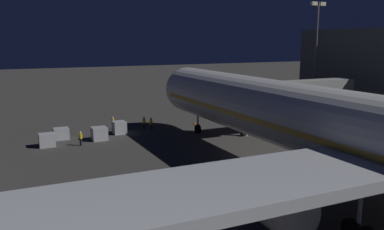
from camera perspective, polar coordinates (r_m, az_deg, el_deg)
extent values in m
plane|color=#383533|center=(42.57, 10.20, -6.78)|extent=(320.00, 320.00, 0.00)
cylinder|color=silver|center=(32.98, 21.95, -2.25)|extent=(6.06, 60.82, 6.06)
sphere|color=silver|center=(57.71, -0.72, 3.65)|extent=(5.94, 5.94, 5.94)
cube|color=gold|center=(33.08, 21.90, -3.02)|extent=(6.12, 58.39, 0.50)
cube|color=black|center=(55.95, 0.06, 4.53)|extent=(3.34, 1.40, 0.90)
cylinder|color=#B7BABF|center=(26.11, 11.49, -11.97)|extent=(2.99, 4.71, 2.99)
cylinder|color=black|center=(27.89, 8.56, -10.39)|extent=(2.54, 0.15, 2.54)
cylinder|color=#B7BABF|center=(55.11, 0.81, -0.30)|extent=(0.28, 0.28, 2.04)
cylinder|color=black|center=(55.43, 0.81, -1.95)|extent=(0.45, 1.20, 1.20)
cylinder|color=#B7BABF|center=(28.08, 22.34, -11.81)|extent=(0.28, 0.28, 2.04)
cylinder|color=black|center=(29.11, 21.14, -14.38)|extent=(0.45, 1.20, 1.20)
cube|color=#9E9E99|center=(58.44, 14.48, 3.40)|extent=(18.49, 2.60, 2.50)
cube|color=#9E9E99|center=(53.02, 6.76, 2.98)|extent=(3.20, 3.40, 3.00)
cube|color=black|center=(52.30, 5.46, 2.90)|extent=(0.70, 3.20, 2.70)
cylinder|color=#B7BABF|center=(54.11, 7.58, -0.61)|extent=(0.56, 0.56, 4.42)
cylinder|color=black|center=(54.82, 8.06, -2.51)|extent=(0.25, 0.60, 0.60)
cylinder|color=black|center=(54.18, 7.00, -2.64)|extent=(0.25, 0.60, 0.60)
cylinder|color=#59595E|center=(73.87, 16.78, 7.35)|extent=(0.40, 0.40, 18.17)
cube|color=#F9EFC6|center=(74.63, 17.70, 14.51)|extent=(1.10, 0.50, 0.60)
cube|color=#F9EFC6|center=(73.43, 16.63, 14.64)|extent=(1.10, 0.50, 0.60)
cube|color=#B7BABF|center=(54.63, -17.75, -2.49)|extent=(1.86, 1.56, 1.47)
cube|color=#B7BABF|center=(51.47, -19.54, -3.31)|extent=(1.81, 1.54, 1.58)
cube|color=#B7BABF|center=(56.02, -10.09, -1.73)|extent=(1.66, 1.77, 1.67)
cube|color=#B7BABF|center=(53.03, -12.78, -2.54)|extent=(1.85, 1.88, 1.63)
cylinder|color=black|center=(58.55, -6.68, -1.54)|extent=(0.28, 0.28, 0.83)
cylinder|color=yellow|center=(58.40, -6.70, -0.81)|extent=(0.40, 0.40, 0.68)
sphere|color=tan|center=(58.31, -6.71, -0.37)|extent=(0.24, 0.24, 0.24)
sphere|color=yellow|center=(58.30, -6.71, -0.32)|extent=(0.23, 0.23, 0.23)
cylinder|color=black|center=(57.21, -5.70, -1.77)|extent=(0.28, 0.28, 0.89)
cylinder|color=yellow|center=(57.05, -5.71, -0.99)|extent=(0.40, 0.40, 0.70)
sphere|color=tan|center=(56.95, -5.72, -0.53)|extent=(0.24, 0.24, 0.24)
sphere|color=yellow|center=(56.95, -5.72, -0.48)|extent=(0.23, 0.23, 0.23)
cylinder|color=black|center=(50.83, -15.22, -3.66)|extent=(0.28, 0.28, 0.86)
cylinder|color=yellow|center=(50.66, -15.25, -2.86)|extent=(0.40, 0.40, 0.60)
sphere|color=tan|center=(50.57, -15.28, -2.39)|extent=(0.24, 0.24, 0.24)
sphere|color=white|center=(50.56, -15.28, -2.34)|extent=(0.23, 0.23, 0.23)
cylinder|color=black|center=(58.97, -10.94, -1.55)|extent=(0.28, 0.28, 0.88)
cylinder|color=yellow|center=(58.82, -10.96, -0.83)|extent=(0.40, 0.40, 0.63)
sphere|color=tan|center=(58.74, -10.98, -0.41)|extent=(0.24, 0.24, 0.24)
sphere|color=white|center=(58.73, -10.98, -0.36)|extent=(0.23, 0.23, 0.23)
cone|color=orange|center=(61.28, 0.38, -1.06)|extent=(0.36, 0.36, 0.55)
cone|color=orange|center=(59.54, -3.43, -1.42)|extent=(0.36, 0.36, 0.55)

